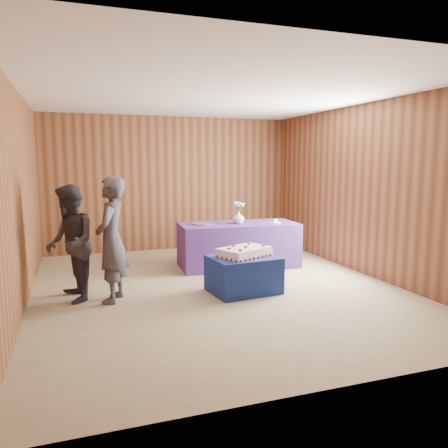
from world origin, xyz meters
name	(u,v)px	position (x,y,z in m)	size (l,w,h in m)	color
ground	(216,287)	(0.00, 0.00, 0.00)	(6.00, 6.00, 0.00)	#9A8C6A
room_shell	(216,161)	(0.00, 0.00, 1.80)	(5.04, 6.04, 2.72)	brown
cake_table	(243,274)	(0.30, -0.33, 0.25)	(0.90, 0.70, 0.50)	navy
serving_table	(238,245)	(0.77, 1.12, 0.38)	(2.00, 0.90, 0.75)	#442E7F
sheet_cake	(244,252)	(0.31, -0.31, 0.56)	(0.83, 0.72, 0.16)	white
vase	(239,218)	(0.76, 1.09, 0.85)	(0.19, 0.19, 0.20)	white
flower_spray	(239,204)	(0.76, 1.09, 1.08)	(0.20, 0.20, 0.15)	#2A692E
platter	(202,224)	(0.15, 1.19, 0.76)	(0.34, 0.34, 0.02)	#684891
plate	(275,222)	(1.39, 0.96, 0.76)	(0.20, 0.20, 0.01)	white
cake_slice	(275,221)	(1.39, 0.96, 0.79)	(0.06, 0.05, 0.07)	white
knife	(284,224)	(1.49, 0.81, 0.75)	(0.26, 0.02, 0.00)	silver
guest_left	(111,240)	(-1.45, -0.15, 0.81)	(0.59, 0.39, 1.61)	#3B3B46
guest_right	(70,243)	(-1.95, 0.04, 0.76)	(0.74, 0.57, 1.52)	#303039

